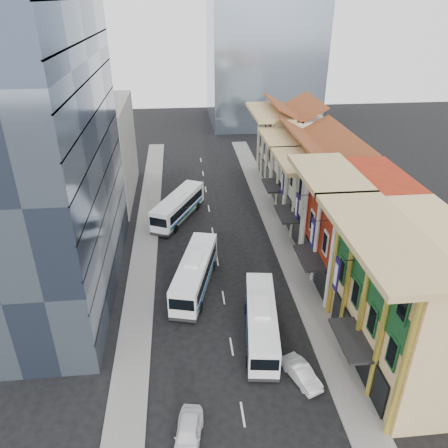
{
  "coord_description": "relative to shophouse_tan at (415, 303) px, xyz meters",
  "views": [
    {
      "loc": [
        -3.58,
        -20.55,
        27.25
      ],
      "look_at": [
        0.7,
        21.38,
        5.08
      ],
      "focal_mm": 35.0,
      "sensor_mm": 36.0,
      "label": 1
    }
  ],
  "objects": [
    {
      "name": "shophouse_tan",
      "position": [
        0.0,
        0.0,
        0.0
      ],
      "size": [
        8.0,
        14.0,
        12.0
      ],
      "primitive_type": "cube",
      "color": "#DEBB80",
      "rests_on": "ground"
    },
    {
      "name": "shophouse_red",
      "position": [
        0.0,
        12.0,
        0.0
      ],
      "size": [
        8.0,
        10.0,
        12.0
      ],
      "primitive_type": "cube",
      "color": "#9B2711",
      "rests_on": "ground"
    },
    {
      "name": "sidewalk_left",
      "position": [
        -22.5,
        17.0,
        -5.92
      ],
      "size": [
        3.0,
        90.0,
        0.15
      ],
      "primitive_type": "cube",
      "color": "slate",
      "rests_on": "ground"
    },
    {
      "name": "bus_left_near",
      "position": [
        -16.76,
        12.04,
        -4.12
      ],
      "size": [
        5.59,
        12.01,
        3.75
      ],
      "primitive_type": null,
      "rotation": [
        0.0,
        0.0,
        -0.25
      ],
      "color": "white",
      "rests_on": "ground"
    },
    {
      "name": "bus_left_far",
      "position": [
        -18.31,
        28.26,
        -4.13
      ],
      "size": [
        7.56,
        11.67,
        3.74
      ],
      "primitive_type": null,
      "rotation": [
        0.0,
        0.0,
        -0.45
      ],
      "color": "silver",
      "rests_on": "ground"
    },
    {
      "name": "ground",
      "position": [
        -14.0,
        -5.0,
        -6.0
      ],
      "size": [
        200.0,
        200.0,
        0.0
      ],
      "primitive_type": "plane",
      "color": "black",
      "rests_on": "ground"
    },
    {
      "name": "office_block_far",
      "position": [
        -30.0,
        37.0,
        1.0
      ],
      "size": [
        10.0,
        18.0,
        14.0
      ],
      "primitive_type": "cube",
      "color": "gray",
      "rests_on": "ground"
    },
    {
      "name": "bus_right",
      "position": [
        -11.26,
        4.0,
        -4.24
      ],
      "size": [
        3.98,
        11.23,
        3.52
      ],
      "primitive_type": null,
      "rotation": [
        0.0,
        0.0,
        -0.13
      ],
      "color": "white",
      "rests_on": "ground"
    },
    {
      "name": "shophouse_cream_far",
      "position": [
        0.0,
        41.0,
        -0.5
      ],
      "size": [
        8.0,
        12.0,
        11.0
      ],
      "primitive_type": "cube",
      "color": "beige",
      "rests_on": "ground"
    },
    {
      "name": "office_tower",
      "position": [
        -31.0,
        14.0,
        9.0
      ],
      "size": [
        12.0,
        26.0,
        30.0
      ],
      "primitive_type": "cube",
      "color": "#3C485F",
      "rests_on": "ground"
    },
    {
      "name": "sedan_right",
      "position": [
        -8.93,
        -1.21,
        -5.33
      ],
      "size": [
        2.82,
        4.31,
        1.34
      ],
      "primitive_type": "imported",
      "rotation": [
        0.0,
        0.0,
        0.37
      ],
      "color": "silver",
      "rests_on": "ground"
    },
    {
      "name": "shophouse_cream_near",
      "position": [
        0.0,
        21.5,
        -1.0
      ],
      "size": [
        8.0,
        9.0,
        10.0
      ],
      "primitive_type": "cube",
      "color": "beige",
      "rests_on": "ground"
    },
    {
      "name": "sedan_left",
      "position": [
        -18.01,
        -5.76,
        -5.25
      ],
      "size": [
        2.48,
        4.67,
        1.51
      ],
      "primitive_type": "imported",
      "rotation": [
        0.0,
        0.0,
        -0.16
      ],
      "color": "white",
      "rests_on": "ground"
    },
    {
      "name": "sidewalk_right",
      "position": [
        -5.5,
        17.0,
        -5.92
      ],
      "size": [
        3.0,
        90.0,
        0.15
      ],
      "primitive_type": "cube",
      "color": "slate",
      "rests_on": "ground"
    },
    {
      "name": "shophouse_cream_mid",
      "position": [
        0.0,
        30.5,
        -1.0
      ],
      "size": [
        8.0,
        9.0,
        10.0
      ],
      "primitive_type": "cube",
      "color": "beige",
      "rests_on": "ground"
    }
  ]
}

